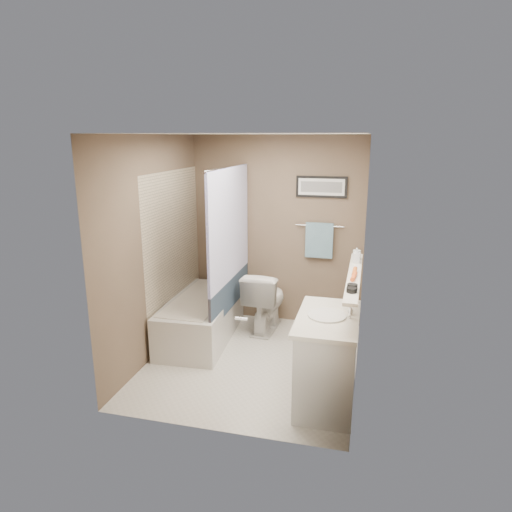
% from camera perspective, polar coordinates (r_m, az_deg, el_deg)
% --- Properties ---
extents(ground, '(2.50, 2.50, 0.00)m').
position_cam_1_polar(ground, '(5.11, -0.42, -13.00)').
color(ground, beige).
rests_on(ground, ground).
extents(ceiling, '(2.20, 2.50, 0.04)m').
position_cam_1_polar(ceiling, '(4.52, -0.48, 14.77)').
color(ceiling, white).
rests_on(ceiling, wall_back).
extents(wall_back, '(2.20, 0.04, 2.40)m').
position_cam_1_polar(wall_back, '(5.84, 2.60, 3.10)').
color(wall_back, brown).
rests_on(wall_back, ground).
extents(wall_front, '(2.20, 0.04, 2.40)m').
position_cam_1_polar(wall_front, '(3.55, -5.48, -4.75)').
color(wall_front, brown).
rests_on(wall_front, ground).
extents(wall_left, '(0.04, 2.50, 2.40)m').
position_cam_1_polar(wall_left, '(5.04, -12.41, 0.89)').
color(wall_left, brown).
rests_on(wall_left, ground).
extents(wall_right, '(0.04, 2.50, 2.40)m').
position_cam_1_polar(wall_right, '(4.53, 12.89, -0.71)').
color(wall_right, brown).
rests_on(wall_right, ground).
extents(tile_surround, '(0.02, 1.55, 2.00)m').
position_cam_1_polar(tile_surround, '(5.53, -10.13, 0.10)').
color(tile_surround, '#C5B395').
rests_on(tile_surround, wall_left).
extents(curtain_rod, '(0.02, 1.55, 0.02)m').
position_cam_1_polar(curtain_rod, '(5.12, -3.45, 11.05)').
color(curtain_rod, silver).
rests_on(curtain_rod, wall_left).
extents(curtain_upper, '(0.03, 1.45, 1.28)m').
position_cam_1_polar(curtain_upper, '(5.20, -3.34, 3.89)').
color(curtain_upper, white).
rests_on(curtain_upper, curtain_rod).
extents(curtain_lower, '(0.03, 1.45, 0.36)m').
position_cam_1_polar(curtain_lower, '(5.42, -3.21, -4.65)').
color(curtain_lower, '#2A3B4F').
rests_on(curtain_lower, curtain_rod).
extents(mirror, '(0.02, 1.60, 1.00)m').
position_cam_1_polar(mirror, '(4.29, 13.29, 4.17)').
color(mirror, silver).
rests_on(mirror, wall_right).
extents(shelf, '(0.12, 1.60, 0.03)m').
position_cam_1_polar(shelf, '(4.41, 12.18, -2.43)').
color(shelf, silver).
rests_on(shelf, wall_right).
extents(towel_bar, '(0.60, 0.02, 0.02)m').
position_cam_1_polar(towel_bar, '(5.72, 7.99, 3.75)').
color(towel_bar, silver).
rests_on(towel_bar, wall_back).
extents(towel, '(0.34, 0.05, 0.44)m').
position_cam_1_polar(towel, '(5.74, 7.91, 1.95)').
color(towel, '#8FC0D0').
rests_on(towel, towel_bar).
extents(art_frame, '(0.62, 0.02, 0.26)m').
position_cam_1_polar(art_frame, '(5.67, 8.19, 8.55)').
color(art_frame, black).
rests_on(art_frame, wall_back).
extents(art_mat, '(0.56, 0.00, 0.20)m').
position_cam_1_polar(art_mat, '(5.65, 8.17, 8.54)').
color(art_mat, white).
rests_on(art_mat, art_frame).
extents(art_image, '(0.50, 0.00, 0.13)m').
position_cam_1_polar(art_image, '(5.65, 8.17, 8.53)').
color(art_image, '#595959').
rests_on(art_image, art_mat).
extents(door, '(0.80, 0.02, 2.00)m').
position_cam_1_polar(door, '(3.47, 3.22, -8.68)').
color(door, silver).
rests_on(door, wall_front).
extents(door_handle, '(0.10, 0.02, 0.02)m').
position_cam_1_polar(door_handle, '(3.59, -1.84, -7.86)').
color(door_handle, silver).
rests_on(door_handle, door).
extents(bathtub, '(0.78, 1.54, 0.50)m').
position_cam_1_polar(bathtub, '(5.59, -6.82, -7.74)').
color(bathtub, silver).
rests_on(bathtub, ground).
extents(tub_rim, '(0.56, 1.36, 0.02)m').
position_cam_1_polar(tub_rim, '(5.50, -6.90, -5.33)').
color(tub_rim, beige).
rests_on(tub_rim, bathtub).
extents(toilet, '(0.48, 0.79, 0.78)m').
position_cam_1_polar(toilet, '(5.74, 1.19, -5.53)').
color(toilet, white).
rests_on(toilet, ground).
extents(vanity, '(0.51, 0.90, 0.80)m').
position_cam_1_polar(vanity, '(4.29, 8.89, -12.92)').
color(vanity, silver).
rests_on(vanity, ground).
extents(countertop, '(0.54, 0.96, 0.04)m').
position_cam_1_polar(countertop, '(4.11, 8.98, -7.71)').
color(countertop, beige).
rests_on(countertop, vanity).
extents(sink_basin, '(0.34, 0.34, 0.01)m').
position_cam_1_polar(sink_basin, '(4.10, 8.86, -7.34)').
color(sink_basin, silver).
rests_on(sink_basin, countertop).
extents(faucet_spout, '(0.02, 0.02, 0.10)m').
position_cam_1_polar(faucet_spout, '(4.08, 11.70, -6.99)').
color(faucet_spout, silver).
rests_on(faucet_spout, countertop).
extents(faucet_knob, '(0.05, 0.05, 0.05)m').
position_cam_1_polar(faucet_knob, '(4.18, 11.75, -6.75)').
color(faucet_knob, silver).
rests_on(faucet_knob, countertop).
extents(candle_bowl_near, '(0.09, 0.09, 0.04)m').
position_cam_1_polar(candle_bowl_near, '(3.90, 11.88, -4.18)').
color(candle_bowl_near, black).
rests_on(candle_bowl_near, shelf).
extents(candle_bowl_far, '(0.09, 0.09, 0.04)m').
position_cam_1_polar(candle_bowl_far, '(3.99, 11.95, -3.73)').
color(candle_bowl_far, black).
rests_on(candle_bowl_far, shelf).
extents(hair_brush_front, '(0.06, 0.22, 0.04)m').
position_cam_1_polar(hair_brush_front, '(4.27, 12.13, -2.50)').
color(hair_brush_front, '#DA531E').
rests_on(hair_brush_front, shelf).
extents(hair_brush_back, '(0.05, 0.22, 0.04)m').
position_cam_1_polar(hair_brush_back, '(4.42, 12.21, -1.90)').
color(hair_brush_back, '#C95A1C').
rests_on(hair_brush_back, shelf).
extents(pink_comb, '(0.03, 0.16, 0.01)m').
position_cam_1_polar(pink_comb, '(4.57, 12.28, -1.59)').
color(pink_comb, pink).
rests_on(pink_comb, shelf).
extents(glass_jar, '(0.08, 0.08, 0.10)m').
position_cam_1_polar(glass_jar, '(4.93, 12.48, 0.14)').
color(glass_jar, white).
rests_on(glass_jar, shelf).
extents(soap_bottle, '(0.07, 0.07, 0.15)m').
position_cam_1_polar(soap_bottle, '(4.80, 12.45, 0.08)').
color(soap_bottle, '#999999').
rests_on(soap_bottle, shelf).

